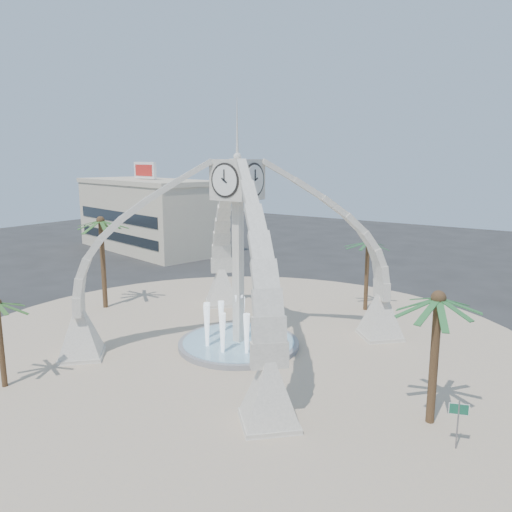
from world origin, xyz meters
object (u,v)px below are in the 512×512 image
Objects in this scene: street_sign at (458,415)px; palm_west at (101,222)px; fountain at (239,343)px; palm_east at (438,300)px; clock_tower at (238,251)px; palm_north at (368,243)px.

palm_west is at bearing 149.79° from street_sign.
fountain is 14.70m from palm_east.
palm_west is at bearing 177.11° from clock_tower.
clock_tower reaches higher than palm_east.
clock_tower is 13.10m from palm_north.
palm_west is 1.28× the size of palm_north.
palm_north is (3.70, 12.54, -0.86)m from clock_tower.
palm_east is at bearing -57.73° from palm_north.
fountain is 3.54× the size of street_sign.
fountain is at bearing -2.89° from palm_west.
fountain is 16.12m from palm_west.
palm_west is (-14.51, 0.73, 0.77)m from clock_tower.
clock_tower is 16.18m from street_sign.
street_sign is (14.84, -4.23, 1.33)m from fountain.
palm_west is (-27.78, 3.34, 1.21)m from palm_east.
clock_tower is at bearing 143.47° from street_sign.
palm_west is 21.77m from palm_north.
clock_tower reaches higher than street_sign.
palm_north is (-9.57, 15.15, -0.42)m from palm_east.
street_sign is at bearing -46.01° from palm_east.
fountain is 1.25× the size of palm_north.
palm_north is at bearing 102.97° from street_sign.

